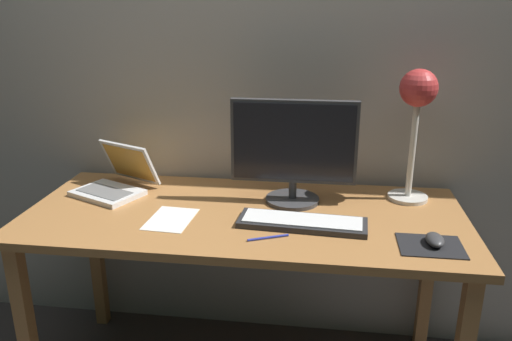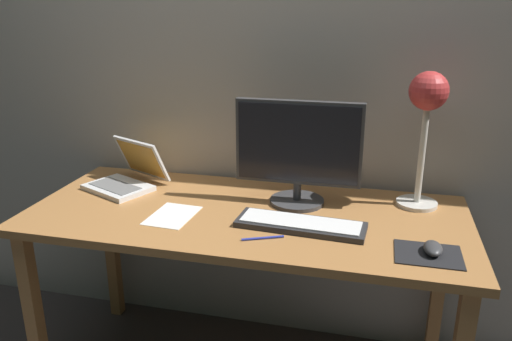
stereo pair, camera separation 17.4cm
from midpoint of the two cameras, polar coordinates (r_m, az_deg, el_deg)
The scene contains 10 objects.
back_wall at distance 2.11m, azimuth 4.05°, elevation 13.76°, with size 4.80×0.06×2.60m, color #A8A099.
desk at distance 1.90m, azimuth 1.52°, elevation -6.90°, with size 1.60×0.70×0.74m.
monitor at distance 1.89m, azimuth 7.41°, elevation 2.24°, with size 0.47×0.21×0.40m.
keyboard_main at distance 1.75m, azimuth 7.90°, elevation -6.06°, with size 0.45×0.17×0.03m.
laptop at distance 2.14m, azimuth -11.81°, elevation -0.37°, with size 0.34×0.35×0.19m.
desk_lamp at distance 1.94m, azimuth 21.14°, elevation 6.55°, with size 0.15×0.15×0.50m.
mousepad at distance 1.68m, azimuth 21.67°, elevation -8.82°, with size 0.20×0.16×0.00m, color black.
mouse at distance 1.68m, azimuth 22.13°, elevation -8.16°, with size 0.06×0.10×0.03m, color #38383A.
paper_sheet_near_mouse at distance 1.84m, azimuth -6.70°, elevation -5.10°, with size 0.15×0.21×0.00m, color white.
pen at distance 1.66m, azimuth 3.80°, elevation -7.64°, with size 0.01×0.01×0.14m, color #2633A5.
Camera 2 is at (0.44, -1.66, 1.48)m, focal length 35.63 mm.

